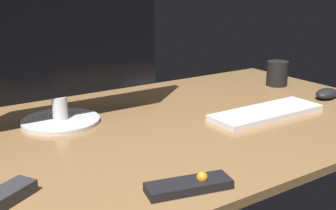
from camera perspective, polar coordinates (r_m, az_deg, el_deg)
name	(u,v)px	position (r cm, az deg, el deg)	size (l,w,h in cm)	color
desk	(179,125)	(118.26, 1.46, -2.67)	(140.00, 84.00, 2.00)	olive
monitor	(54,37)	(115.13, -15.17, 8.91)	(60.43, 21.49, 44.96)	silver
keyboard	(266,112)	(126.23, 13.22, -1.00)	(35.90, 11.94, 1.63)	white
computer_mouse	(326,93)	(149.98, 20.71, 1.48)	(10.37, 5.93, 3.28)	black
media_remote	(190,185)	(80.62, 2.94, -10.81)	(17.26, 9.02, 3.24)	black
coffee_mug	(277,73)	(162.20, 14.61, 4.17)	(7.80, 7.80, 9.16)	black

